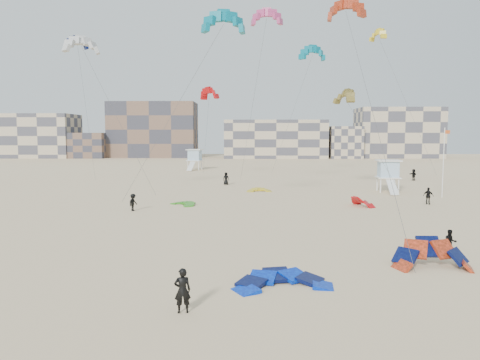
{
  "coord_description": "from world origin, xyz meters",
  "views": [
    {
      "loc": [
        1.66,
        -21.18,
        7.49
      ],
      "look_at": [
        1.14,
        6.0,
        4.84
      ],
      "focal_mm": 35.0,
      "sensor_mm": 36.0,
      "label": 1
    }
  ],
  "objects_px": {
    "kite_ground_blue": "(282,286)",
    "lifeguard_tower_near": "(388,176)",
    "kite_ground_orange": "(432,268)",
    "kitesurfer_main": "(182,290)"
  },
  "relations": [
    {
      "from": "kite_ground_blue",
      "to": "lifeguard_tower_near",
      "type": "relative_size",
      "value": 0.79
    },
    {
      "from": "kite_ground_blue",
      "to": "kite_ground_orange",
      "type": "height_order",
      "value": "kite_ground_orange"
    },
    {
      "from": "kite_ground_blue",
      "to": "kite_ground_orange",
      "type": "distance_m",
      "value": 9.26
    },
    {
      "from": "kite_ground_blue",
      "to": "lifeguard_tower_near",
      "type": "xyz_separation_m",
      "value": [
        16.49,
        38.41,
        2.08
      ]
    },
    {
      "from": "kite_ground_orange",
      "to": "lifeguard_tower_near",
      "type": "distance_m",
      "value": 36.09
    },
    {
      "from": "kite_ground_orange",
      "to": "kite_ground_blue",
      "type": "bearing_deg",
      "value": -159.12
    },
    {
      "from": "kite_ground_blue",
      "to": "kitesurfer_main",
      "type": "bearing_deg",
      "value": -152.67
    },
    {
      "from": "kitesurfer_main",
      "to": "lifeguard_tower_near",
      "type": "relative_size",
      "value": 0.33
    },
    {
      "from": "kite_ground_blue",
      "to": "kitesurfer_main",
      "type": "xyz_separation_m",
      "value": [
        -4.45,
        -3.6,
        0.96
      ]
    },
    {
      "from": "kite_ground_orange",
      "to": "lifeguard_tower_near",
      "type": "relative_size",
      "value": 0.75
    }
  ]
}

